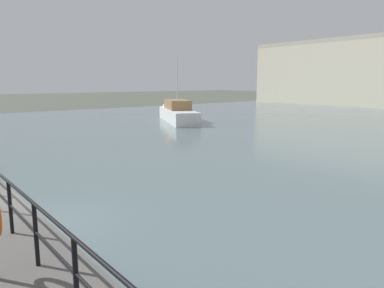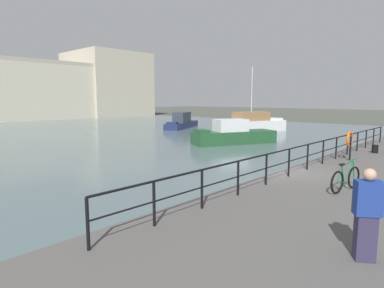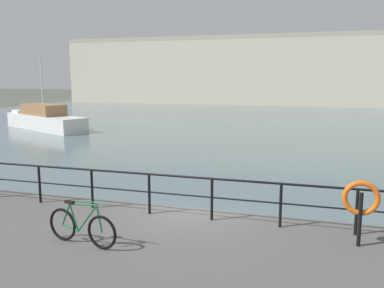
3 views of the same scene
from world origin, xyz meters
name	(u,v)px [view 3 (image 3 of 3)]	position (x,y,z in m)	size (l,w,h in m)	color
ground_plane	(191,239)	(0.00, 0.00, 0.00)	(240.00, 240.00, 0.00)	#4C5147
water_basin	(280,122)	(0.00, 30.20, 0.01)	(80.00, 60.00, 0.01)	slate
harbor_building	(341,70)	(7.09, 59.83, 5.55)	(75.89, 15.52, 14.12)	beige
moored_red_daysailer	(45,119)	(-18.78, 19.20, 0.87)	(9.63, 6.18, 6.16)	white
quay_railing	(246,194)	(1.60, -0.75, 1.64)	(21.60, 0.07, 1.08)	black
parked_bicycle	(82,227)	(-1.49, -2.98, 1.29)	(1.76, 0.34, 0.98)	black
life_ring_stand	(361,200)	(4.09, -1.34, 1.87)	(0.75, 0.16, 1.40)	black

